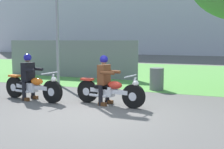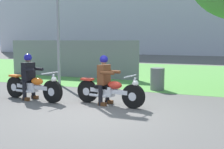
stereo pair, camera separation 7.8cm
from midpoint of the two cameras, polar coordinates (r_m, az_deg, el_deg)
The scene contains 8 objects.
ground at distance 7.42m, azimuth -2.43°, elevation -7.66°, with size 120.00×120.00×0.00m, color #565451.
grass_verge at distance 16.41m, azimuth 11.52°, elevation 0.17°, with size 60.00×12.00×0.01m, color #549342.
motorcycle_lead at distance 8.35m, azimuth -0.22°, elevation -3.24°, with size 2.17×0.68×0.89m.
rider_lead at distance 8.38m, azimuth -1.19°, elevation -0.27°, with size 0.60×0.52×1.41m.
motorcycle_follow at distance 9.35m, azimuth -14.67°, elevation -2.35°, with size 2.25×0.70×0.89m.
rider_follow at distance 9.42m, azimuth -15.45°, elevation 0.30°, with size 0.60×0.52×1.42m.
trash_can at distance 10.99m, azimuth 8.90°, elevation -0.86°, with size 0.51×0.51×0.81m, color #595E5B.
fence_segment at distance 14.75m, azimuth -7.78°, elevation 3.02°, with size 7.00×0.06×1.80m, color slate.
Camera 2 is at (3.04, -6.52, 1.85)m, focal length 47.63 mm.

